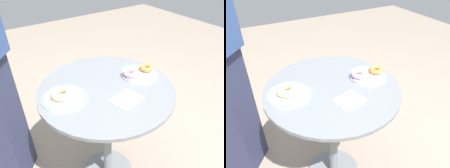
# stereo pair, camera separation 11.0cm
# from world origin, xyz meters

# --- Properties ---
(cafe_table) EXTENTS (0.71, 0.71, 0.74)m
(cafe_table) POSITION_xyz_m (0.00, 0.00, 0.52)
(cafe_table) COLOR slate
(cafe_table) RESTS_ON ground
(plate_left) EXTENTS (0.21, 0.21, 0.01)m
(plate_left) POSITION_xyz_m (-0.22, 0.03, 0.75)
(plate_left) COLOR white
(plate_left) RESTS_ON cafe_table
(plate_right) EXTENTS (0.20, 0.20, 0.01)m
(plate_right) POSITION_xyz_m (0.22, 0.00, 0.75)
(plate_right) COLOR white
(plate_right) RESTS_ON cafe_table
(donut_glazed) EXTENTS (0.15, 0.15, 0.04)m
(donut_glazed) POSITION_xyz_m (-0.22, 0.04, 0.77)
(donut_glazed) COLOR #E0B789
(donut_glazed) RESTS_ON plate_left
(donut_old_fashioned) EXTENTS (0.11, 0.11, 0.03)m
(donut_old_fashioned) POSITION_xyz_m (0.28, -0.00, 0.77)
(donut_old_fashioned) COLOR #BC7F42
(donut_old_fashioned) RESTS_ON plate_right
(donut_pink_frosted) EXTENTS (0.11, 0.11, 0.03)m
(donut_pink_frosted) POSITION_xyz_m (0.16, 0.01, 0.77)
(donut_pink_frosted) COLOR pink
(donut_pink_frosted) RESTS_ON plate_right
(paper_napkin) EXTENTS (0.15, 0.13, 0.01)m
(paper_napkin) POSITION_xyz_m (0.02, -0.14, 0.75)
(paper_napkin) COLOR white
(paper_napkin) RESTS_ON cafe_table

